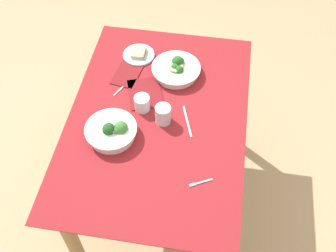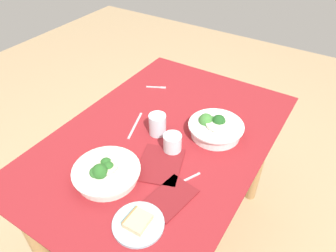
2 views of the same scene
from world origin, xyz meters
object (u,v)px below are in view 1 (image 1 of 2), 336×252
at_px(water_glass_side, 142,103).
at_px(fork_by_far_bowl, 121,89).
at_px(fork_by_near_bowl, 200,183).
at_px(table_knife_left, 187,121).
at_px(napkin_folded_upper, 127,74).
at_px(napkin_folded_lower, 145,93).
at_px(water_glass_center, 163,114).
at_px(broccoli_bowl_far, 112,131).
at_px(bread_side_plate, 139,54).
at_px(broccoli_bowl_near, 176,69).

height_order(water_glass_side, fork_by_far_bowl, water_glass_side).
xyz_separation_m(fork_by_near_bowl, table_knife_left, (0.33, 0.10, -0.00)).
bearing_deg(napkin_folded_upper, napkin_folded_lower, -134.26).
bearing_deg(water_glass_center, fork_by_far_bowl, 56.08).
height_order(broccoli_bowl_far, bread_side_plate, broccoli_bowl_far).
bearing_deg(water_glass_side, napkin_folded_upper, 30.01).
relative_size(broccoli_bowl_far, fork_by_far_bowl, 2.53).
relative_size(broccoli_bowl_near, water_glass_center, 2.66).
distance_m(water_glass_side, fork_by_near_bowl, 0.51).
height_order(broccoli_bowl_near, fork_by_near_bowl, broccoli_bowl_near).
bearing_deg(broccoli_bowl_near, napkin_folded_upper, 101.17).
distance_m(fork_by_near_bowl, table_knife_left, 0.35).
xyz_separation_m(broccoli_bowl_far, bread_side_plate, (0.57, -0.01, -0.03)).
bearing_deg(broccoli_bowl_near, water_glass_center, 177.38).
bearing_deg(table_knife_left, broccoli_bowl_near, -1.09).
bearing_deg(bread_side_plate, water_glass_side, -165.72).
bearing_deg(water_glass_center, broccoli_bowl_far, 120.04).
distance_m(water_glass_center, napkin_folded_lower, 0.21).
height_order(fork_by_far_bowl, fork_by_near_bowl, same).
bearing_deg(fork_by_near_bowl, napkin_folded_lower, -81.71).
bearing_deg(water_glass_center, napkin_folded_upper, 40.81).
xyz_separation_m(bread_side_plate, water_glass_center, (-0.44, -0.21, 0.04)).
height_order(broccoli_bowl_near, water_glass_side, broccoli_bowl_near).
relative_size(water_glass_center, fork_by_far_bowl, 1.01).
distance_m(fork_by_far_bowl, table_knife_left, 0.40).
xyz_separation_m(fork_by_far_bowl, napkin_folded_upper, (0.11, -0.01, 0.00)).
xyz_separation_m(broccoli_bowl_near, bread_side_plate, (0.10, 0.23, -0.02)).
relative_size(broccoli_bowl_near, water_glass_side, 3.26).
xyz_separation_m(bread_side_plate, napkin_folded_lower, (-0.27, -0.09, -0.01)).
bearing_deg(water_glass_side, table_knife_left, -101.55).
bearing_deg(broccoli_bowl_near, table_knife_left, -162.19).
height_order(water_glass_center, water_glass_side, water_glass_center).
bearing_deg(fork_by_far_bowl, napkin_folded_lower, -67.61).
relative_size(broccoli_bowl_near, fork_by_near_bowl, 2.58).
distance_m(broccoli_bowl_far, bread_side_plate, 0.57).
relative_size(bread_side_plate, napkin_folded_lower, 0.84).
distance_m(broccoli_bowl_near, water_glass_center, 0.33).
relative_size(fork_by_far_bowl, napkin_folded_lower, 0.46).
bearing_deg(water_glass_center, table_knife_left, -83.41).
xyz_separation_m(bread_side_plate, napkin_folded_upper, (-0.15, 0.03, -0.01)).
distance_m(fork_by_near_bowl, napkin_folded_upper, 0.76).
relative_size(fork_by_near_bowl, napkin_folded_lower, 0.48).
height_order(fork_by_far_bowl, napkin_folded_lower, napkin_folded_lower).
height_order(broccoli_bowl_near, napkin_folded_upper, broccoli_bowl_near).
relative_size(water_glass_side, napkin_folded_upper, 0.43).
bearing_deg(bread_side_plate, table_knife_left, -142.01).
bearing_deg(bread_side_plate, napkin_folded_upper, 168.08).
bearing_deg(fork_by_near_bowl, bread_side_plate, -87.18).
distance_m(table_knife_left, napkin_folded_lower, 0.28).
bearing_deg(napkin_folded_upper, water_glass_side, -149.99).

